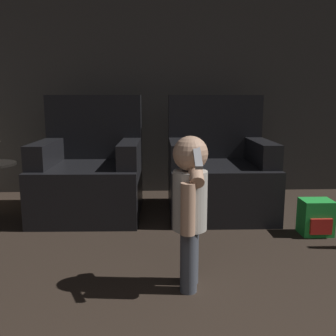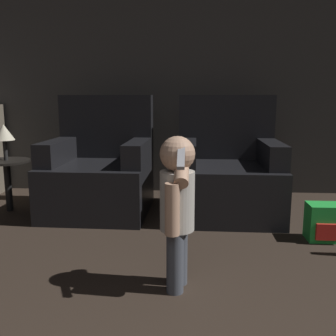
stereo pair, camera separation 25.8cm
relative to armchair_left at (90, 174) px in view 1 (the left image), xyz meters
The scene contains 5 objects.
wall_back 1.45m from the armchair_left, 46.60° to the left, with size 8.40×0.05×2.60m.
armchair_left is the anchor object (origin of this frame).
armchair_right 1.14m from the armchair_left, ahead, with size 0.88×0.88×1.04m.
person_toddler 1.58m from the armchair_left, 61.47° to the right, with size 0.18×0.33×0.83m.
toy_backpack 1.89m from the armchair_left, 19.13° to the right, with size 0.23×0.20×0.27m.
Camera 1 is at (-0.19, 0.45, 1.02)m, focal length 40.00 mm.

